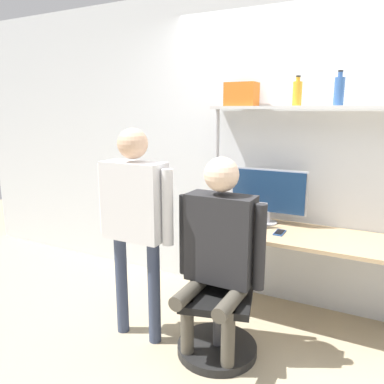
# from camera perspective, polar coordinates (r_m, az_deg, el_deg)

# --- Properties ---
(ground_plane) EXTENTS (12.00, 12.00, 0.00)m
(ground_plane) POSITION_cam_1_polar(r_m,az_deg,el_deg) (3.06, 14.71, -21.28)
(ground_plane) COLOR tan
(wall_back) EXTENTS (8.00, 0.06, 2.70)m
(wall_back) POSITION_cam_1_polar(r_m,az_deg,el_deg) (3.22, 18.65, 5.93)
(wall_back) COLOR silver
(wall_back) RESTS_ON ground_plane
(desk) EXTENTS (1.78, 0.60, 0.74)m
(desk) POSITION_cam_1_polar(r_m,az_deg,el_deg) (3.05, 16.76, -7.65)
(desk) COLOR tan
(desk) RESTS_ON ground_plane
(shelf_unit) EXTENTS (1.69, 0.24, 1.71)m
(shelf_unit) POSITION_cam_1_polar(r_m,az_deg,el_deg) (3.06, 18.29, 7.29)
(shelf_unit) COLOR silver
(shelf_unit) RESTS_ON ground_plane
(monitor) EXTENTS (0.64, 0.18, 0.46)m
(monitor) POSITION_cam_1_polar(r_m,az_deg,el_deg) (3.18, 11.49, -0.21)
(monitor) COLOR #B7B7BC
(monitor) RESTS_ON desk
(laptop) EXTENTS (0.33, 0.21, 0.21)m
(laptop) POSITION_cam_1_polar(r_m,az_deg,el_deg) (3.08, 8.04, -4.27)
(laptop) COLOR silver
(laptop) RESTS_ON desk
(cell_phone) EXTENTS (0.07, 0.15, 0.01)m
(cell_phone) POSITION_cam_1_polar(r_m,az_deg,el_deg) (3.00, 13.20, -6.03)
(cell_phone) COLOR #264C8C
(cell_phone) RESTS_ON desk
(office_chair) EXTENTS (0.56, 0.56, 0.89)m
(office_chair) POSITION_cam_1_polar(r_m,az_deg,el_deg) (2.78, 4.04, -18.06)
(office_chair) COLOR black
(office_chair) RESTS_ON ground_plane
(person_seated) EXTENTS (0.62, 0.47, 1.38)m
(person_seated) POSITION_cam_1_polar(r_m,az_deg,el_deg) (2.51, 4.07, -7.75)
(person_seated) COLOR #4C473D
(person_seated) RESTS_ON ground_plane
(person_standing) EXTENTS (0.62, 0.21, 1.56)m
(person_standing) POSITION_cam_1_polar(r_m,az_deg,el_deg) (2.67, -8.71, -2.62)
(person_standing) COLOR #38425B
(person_standing) RESTS_ON ground_plane
(bottle_blue) EXTENTS (0.07, 0.07, 0.25)m
(bottle_blue) POSITION_cam_1_polar(r_m,az_deg,el_deg) (3.03, 21.51, 14.18)
(bottle_blue) COLOR #335999
(bottle_blue) RESTS_ON shelf_unit
(bottle_amber) EXTENTS (0.07, 0.07, 0.23)m
(bottle_amber) POSITION_cam_1_polar(r_m,az_deg,el_deg) (3.08, 15.75, 14.31)
(bottle_amber) COLOR gold
(bottle_amber) RESTS_ON shelf_unit
(storage_box) EXTENTS (0.25, 0.17, 0.19)m
(storage_box) POSITION_cam_1_polar(r_m,az_deg,el_deg) (3.21, 7.56, 14.54)
(storage_box) COLOR #D1661E
(storage_box) RESTS_ON shelf_unit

